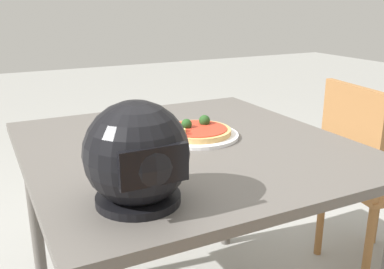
{
  "coord_description": "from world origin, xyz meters",
  "views": [
    {
      "loc": [
        0.61,
        1.24,
        1.24
      ],
      "look_at": [
        -0.03,
        -0.02,
        0.8
      ],
      "focal_mm": 40.43,
      "sensor_mm": 36.0,
      "label": 1
    }
  ],
  "objects_px": {
    "motorcycle_helmet": "(137,156)",
    "pizza": "(196,130)",
    "dining_table": "(187,166)",
    "chair_side": "(364,171)"
  },
  "relations": [
    {
      "from": "motorcycle_helmet",
      "to": "pizza",
      "type": "bearing_deg",
      "value": -132.3
    },
    {
      "from": "dining_table",
      "to": "pizza",
      "type": "height_order",
      "value": "pizza"
    },
    {
      "from": "motorcycle_helmet",
      "to": "chair_side",
      "type": "relative_size",
      "value": 0.28
    },
    {
      "from": "pizza",
      "to": "dining_table",
      "type": "bearing_deg",
      "value": 39.6
    },
    {
      "from": "pizza",
      "to": "motorcycle_helmet",
      "type": "distance_m",
      "value": 0.54
    },
    {
      "from": "dining_table",
      "to": "chair_side",
      "type": "height_order",
      "value": "chair_side"
    },
    {
      "from": "chair_side",
      "to": "dining_table",
      "type": "bearing_deg",
      "value": 0.3
    },
    {
      "from": "dining_table",
      "to": "pizza",
      "type": "relative_size",
      "value": 4.52
    },
    {
      "from": "pizza",
      "to": "motorcycle_helmet",
      "type": "relative_size",
      "value": 0.97
    },
    {
      "from": "pizza",
      "to": "chair_side",
      "type": "xyz_separation_m",
      "value": [
        -0.83,
        0.04,
        -0.29
      ]
    }
  ]
}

